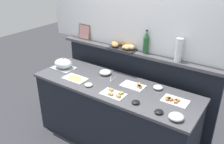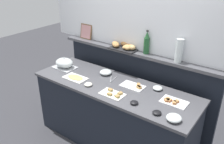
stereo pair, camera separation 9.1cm
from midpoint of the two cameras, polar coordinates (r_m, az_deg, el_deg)
name	(u,v)px [view 1 (the left image)]	position (r m, az deg, el deg)	size (l,w,h in m)	color
ground_plane	(134,120)	(4.03, 4.59, -11.36)	(12.00, 12.00, 0.00)	#38383D
buffet_counter	(114,115)	(3.35, -0.43, -10.08)	(2.24, 0.75, 0.92)	black
back_ledge_unit	(134,86)	(3.64, 4.53, -3.44)	(2.41, 0.22, 1.25)	black
sandwich_platter_rear	(134,86)	(3.08, 4.48, -3.27)	(0.31, 0.19, 0.04)	white
sandwich_platter_side	(114,94)	(2.89, -0.47, -5.20)	(0.30, 0.18, 0.04)	white
sandwich_platter_front	(174,101)	(2.84, 13.60, -6.59)	(0.30, 0.19, 0.04)	white
cold_cuts_platter	(75,78)	(3.31, -9.53, -1.46)	(0.33, 0.19, 0.02)	white
serving_cloche	(63,64)	(3.63, -12.16, 1.89)	(0.34, 0.24, 0.17)	#B7BABF
glass_bowl_large	(158,87)	(3.05, 10.01, -3.64)	(0.12, 0.12, 0.05)	silver
glass_bowl_medium	(105,72)	(3.38, -2.36, -0.12)	(0.17, 0.17, 0.07)	silver
glass_bowl_small	(176,117)	(2.55, 13.95, -10.30)	(0.16, 0.16, 0.06)	silver
condiment_bowl_teal	(159,112)	(2.61, 10.07, -9.26)	(0.10, 0.10, 0.03)	black
condiment_bowl_dark	(89,85)	(3.10, -6.41, -3.02)	(0.10, 0.10, 0.04)	silver
condiment_bowl_red	(136,102)	(2.73, 4.68, -7.14)	(0.09, 0.09, 0.03)	black
serving_tongs	(112,79)	(3.24, -0.78, -1.75)	(0.11, 0.19, 0.01)	#B7BABF
wine_bottle_green	(146,43)	(3.23, 7.27, 6.85)	(0.08, 0.08, 0.32)	#23562D
bread_basket	(124,46)	(3.39, 2.05, 6.12)	(0.43, 0.26, 0.08)	black
framed_picture	(84,32)	(3.84, -7.25, 9.40)	(0.22, 0.05, 0.23)	brown
water_carafe	(179,50)	(3.04, 14.71, 5.08)	(0.09, 0.09, 0.29)	silver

